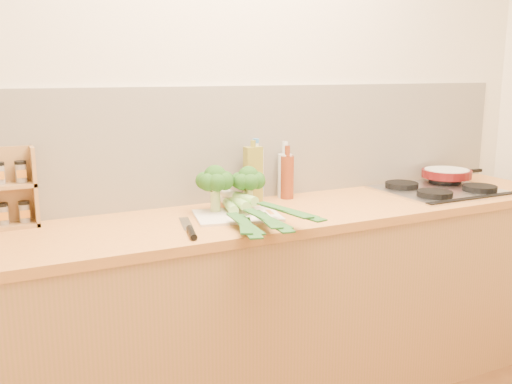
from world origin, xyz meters
TOP-DOWN VIEW (x-y plane):
  - room_shell at (0.00, 1.49)m, footprint 3.50×3.50m
  - counter at (0.00, 1.20)m, footprint 3.20×0.62m
  - gas_hob at (1.02, 1.20)m, footprint 0.58×0.50m
  - chopping_board at (-0.13, 1.19)m, footprint 0.40×0.33m
  - broccoli_left at (-0.19, 1.28)m, footprint 0.17×0.17m
  - broccoli_right at (-0.05, 1.25)m, footprint 0.15×0.16m
  - leek_front at (-0.15, 1.18)m, footprint 0.22×0.71m
  - leek_mid at (-0.11, 1.15)m, footprint 0.12×0.71m
  - leek_back at (-0.07, 1.13)m, footprint 0.18×0.65m
  - chefs_knife at (-0.40, 1.04)m, footprint 0.11×0.34m
  - skillet at (1.19, 1.32)m, footprint 0.39×0.26m
  - spice_rack at (-1.03, 1.44)m, footprint 0.26×0.11m
  - oil_tin at (0.05, 1.40)m, footprint 0.08×0.05m
  - glass_bottle at (0.23, 1.43)m, footprint 0.07×0.07m
  - amber_bottle at (0.23, 1.41)m, footprint 0.06×0.06m
  - water_bottle at (0.08, 1.44)m, footprint 0.08×0.08m

SIDE VIEW (x-z plane):
  - counter at x=0.00m, z-range 0.00..0.90m
  - chopping_board at x=-0.13m, z-range 0.90..0.91m
  - chefs_knife at x=-0.40m, z-range 0.90..0.92m
  - gas_hob at x=1.02m, z-range 0.89..0.93m
  - leek_front at x=-0.15m, z-range 0.91..0.95m
  - leek_mid at x=-0.11m, z-range 0.93..0.97m
  - skillet at x=1.19m, z-range 0.94..0.98m
  - leek_back at x=-0.07m, z-range 0.95..0.99m
  - amber_bottle at x=0.23m, z-range 0.88..1.14m
  - glass_bottle at x=0.23m, z-range 0.88..1.15m
  - water_bottle at x=0.08m, z-range 0.88..1.15m
  - oil_tin at x=0.05m, z-range 0.89..1.18m
  - spice_rack at x=-1.03m, z-range 0.88..1.20m
  - broccoli_right at x=-0.05m, z-range 0.94..1.13m
  - broccoli_left at x=-0.19m, z-range 0.95..1.15m
  - room_shell at x=0.00m, z-range -0.58..2.92m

